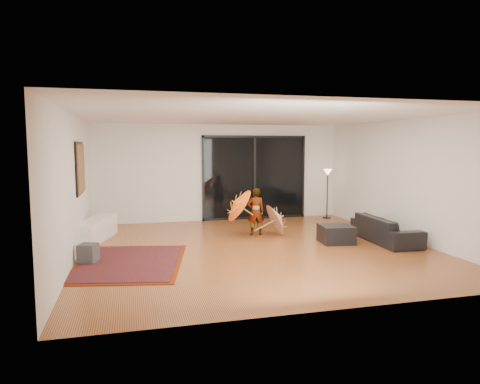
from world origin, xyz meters
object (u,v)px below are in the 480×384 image
object	(u,v)px
sofa	(386,229)
ottoman	(336,234)
child	(256,212)
media_console	(96,229)

from	to	relation	value
sofa	ottoman	distance (m)	1.12
child	sofa	bearing A→B (deg)	157.62
media_console	child	xyz separation A→B (m)	(3.63, -0.36, 0.32)
media_console	sofa	xyz separation A→B (m)	(6.20, -1.76, 0.04)
media_console	sofa	world-z (taller)	sofa
sofa	child	bearing A→B (deg)	64.37
ottoman	media_console	bearing A→B (deg)	162.71
media_console	sofa	distance (m)	6.45
child	media_console	bearing A→B (deg)	0.50
sofa	ottoman	world-z (taller)	sofa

